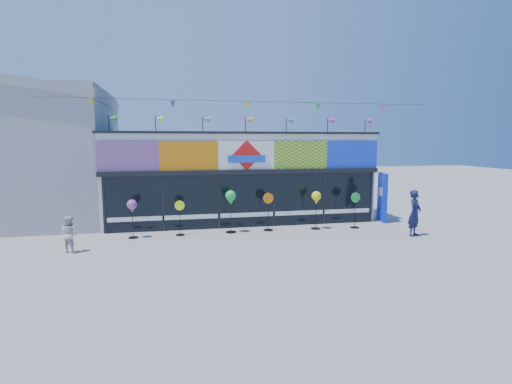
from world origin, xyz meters
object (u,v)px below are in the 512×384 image
object	(u,v)px
spinner_3	(268,211)
adult_man	(415,213)
child	(70,234)
spinner_4	(316,199)
spinner_0	(132,207)
spinner_2	(231,199)
blue_sign	(382,197)
spinner_1	(180,217)
spinner_5	(355,209)

from	to	relation	value
spinner_3	adult_man	xyz separation A→B (m)	(5.38, -2.08, 0.07)
child	spinner_4	bearing A→B (deg)	-140.85
spinner_3	adult_man	size ratio (longest dim) A/B	0.87
spinner_4	spinner_3	bearing A→B (deg)	176.30
spinner_3	spinner_0	bearing A→B (deg)	-177.99
spinner_2	blue_sign	bearing A→B (deg)	7.21
spinner_1	child	xyz separation A→B (m)	(-3.66, -1.69, -0.12)
spinner_5	adult_man	world-z (taller)	adult_man
spinner_1	blue_sign	bearing A→B (deg)	6.03
child	spinner_3	bearing A→B (deg)	-137.10
spinner_0	spinner_2	bearing A→B (deg)	2.09
spinner_1	adult_man	distance (m)	9.20
spinner_5	adult_man	bearing A→B (deg)	-48.02
spinner_1	spinner_2	distance (m)	2.13
spinner_1	spinner_5	bearing A→B (deg)	-1.22
blue_sign	spinner_2	world-z (taller)	blue_sign
child	blue_sign	bearing A→B (deg)	-139.36
spinner_4	adult_man	world-z (taller)	adult_man
spinner_2	spinner_3	xyz separation A→B (m)	(1.58, 0.05, -0.55)
spinner_0	adult_man	distance (m)	10.94
blue_sign	spinner_4	size ratio (longest dim) A/B	1.39
spinner_4	spinner_0	bearing A→B (deg)	-179.56
spinner_5	child	bearing A→B (deg)	-172.09
spinner_0	spinner_2	world-z (taller)	spinner_2
spinner_0	spinner_5	size ratio (longest dim) A/B	0.98
spinner_1	spinner_4	world-z (taller)	spinner_4
spinner_5	child	world-z (taller)	spinner_5
blue_sign	spinner_1	world-z (taller)	blue_sign
spinner_1	spinner_2	size ratio (longest dim) A/B	0.80
spinner_3	child	size ratio (longest dim) A/B	1.28
spinner_5	adult_man	xyz separation A→B (m)	(1.63, -1.81, 0.10)
spinner_3	spinner_4	world-z (taller)	spinner_4
blue_sign	spinner_1	distance (m)	9.30
blue_sign	child	world-z (taller)	blue_sign
child	spinner_2	bearing A→B (deg)	-133.91
spinner_2	child	size ratio (longest dim) A/B	1.41
spinner_0	spinner_4	distance (m)	7.43
spinner_5	spinner_3	bearing A→B (deg)	175.88
spinner_0	adult_man	xyz separation A→B (m)	(10.77, -1.89, -0.29)
adult_man	spinner_0	bearing A→B (deg)	132.59
spinner_1	child	bearing A→B (deg)	-155.22
blue_sign	adult_man	distance (m)	2.96
spinner_0	spinner_1	xyz separation A→B (m)	(1.78, 0.08, -0.46)
spinner_0	spinner_1	distance (m)	1.84
spinner_0	spinner_4	size ratio (longest dim) A/B	0.92
spinner_4	spinner_5	size ratio (longest dim) A/B	1.06
child	spinner_5	bearing A→B (deg)	-143.12
adult_man	blue_sign	bearing A→B (deg)	47.63
spinner_1	adult_man	xyz separation A→B (m)	(8.99, -1.97, 0.17)
blue_sign	spinner_3	distance (m)	5.71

